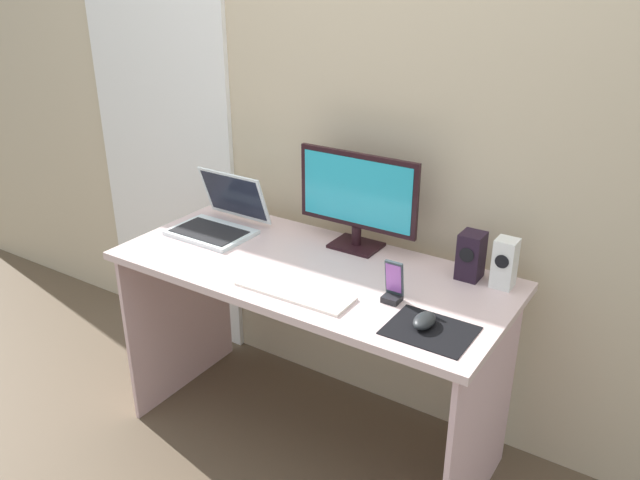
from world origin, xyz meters
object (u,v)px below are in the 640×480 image
object	(u,v)px
laptop	(219,220)
keyboard_external	(295,291)
monitor	(357,197)
phone_in_dock	(393,287)
mouse	(424,321)
speaker_near_monitor	(471,256)
speaker_right	(505,263)

from	to	relation	value
laptop	keyboard_external	distance (m)	0.61
monitor	phone_in_dock	xyz separation A→B (m)	(0.30, -0.29, -0.15)
keyboard_external	mouse	distance (m)	0.44
speaker_near_monitor	laptop	world-z (taller)	laptop
monitor	phone_in_dock	bearing A→B (deg)	-43.96
speaker_near_monitor	laptop	xyz separation A→B (m)	(-0.98, -0.15, -0.04)
monitor	speaker_right	world-z (taller)	monitor
speaker_right	mouse	xyz separation A→B (m)	(-0.11, -0.38, -0.06)
speaker_near_monitor	keyboard_external	distance (m)	0.60
speaker_near_monitor	laptop	bearing A→B (deg)	-171.18
monitor	keyboard_external	xyz separation A→B (m)	(0.01, -0.42, -0.19)
speaker_right	phone_in_dock	world-z (taller)	speaker_right
phone_in_dock	monitor	bearing A→B (deg)	136.04
speaker_right	speaker_near_monitor	bearing A→B (deg)	-179.98
mouse	laptop	bearing A→B (deg)	165.36
mouse	phone_in_dock	size ratio (longest dim) A/B	0.72
monitor	phone_in_dock	size ratio (longest dim) A/B	3.44
laptop	keyboard_external	world-z (taller)	laptop
laptop	mouse	distance (m)	1.01
speaker_right	mouse	bearing A→B (deg)	-106.18
speaker_right	phone_in_dock	distance (m)	0.39
monitor	laptop	distance (m)	0.58
phone_in_dock	speaker_right	bearing A→B (deg)	47.93
phone_in_dock	speaker_near_monitor	bearing A→B (deg)	63.40
monitor	phone_in_dock	distance (m)	0.45
keyboard_external	mouse	bearing A→B (deg)	3.65
speaker_right	mouse	world-z (taller)	speaker_right
laptop	keyboard_external	bearing A→B (deg)	-25.30
speaker_near_monitor	keyboard_external	size ratio (longest dim) A/B	0.41
speaker_near_monitor	speaker_right	bearing A→B (deg)	0.02
monitor	speaker_right	xyz separation A→B (m)	(0.56, -0.01, -0.11)
laptop	mouse	world-z (taller)	laptop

